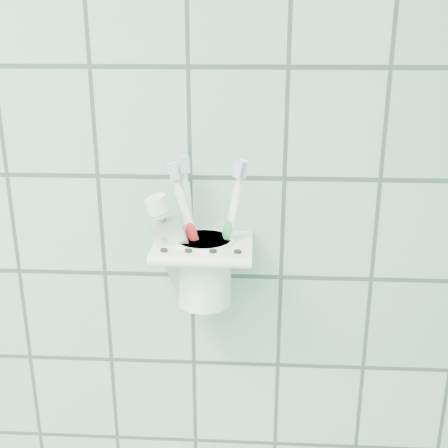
% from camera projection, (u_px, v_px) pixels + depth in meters
% --- Properties ---
extents(holder_bracket, '(0.13, 0.10, 0.04)m').
position_uv_depth(holder_bracket, '(203.00, 248.00, 0.73)').
color(holder_bracket, white).
rests_on(holder_bracket, wall_back).
extents(cup, '(0.08, 0.08, 0.09)m').
position_uv_depth(cup, '(204.00, 268.00, 0.74)').
color(cup, white).
rests_on(cup, holder_bracket).
extents(toothbrush_pink, '(0.06, 0.03, 0.19)m').
position_uv_depth(toothbrush_pink, '(211.00, 233.00, 0.71)').
color(toothbrush_pink, white).
rests_on(toothbrush_pink, cup).
extents(toothbrush_blue, '(0.03, 0.02, 0.19)m').
position_uv_depth(toothbrush_blue, '(194.00, 228.00, 0.73)').
color(toothbrush_blue, white).
rests_on(toothbrush_blue, cup).
extents(toothbrush_orange, '(0.05, 0.02, 0.19)m').
position_uv_depth(toothbrush_orange, '(216.00, 229.00, 0.73)').
color(toothbrush_orange, white).
rests_on(toothbrush_orange, cup).
extents(toothpaste_tube, '(0.07, 0.04, 0.16)m').
position_uv_depth(toothpaste_tube, '(193.00, 237.00, 0.72)').
color(toothpaste_tube, silver).
rests_on(toothpaste_tube, cup).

